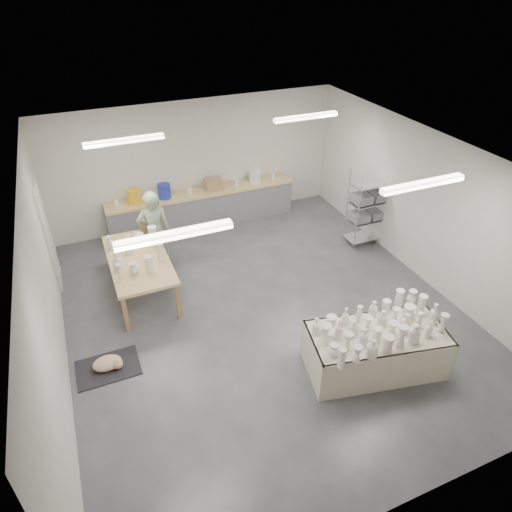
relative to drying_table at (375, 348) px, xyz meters
name	(u,v)px	position (x,y,z in m)	size (l,w,h in m)	color
room	(256,215)	(-1.20, 2.06, 1.62)	(8.00, 8.02, 3.00)	#424449
back_counter	(203,207)	(-1.10, 5.65, 0.05)	(4.60, 0.60, 1.24)	tan
wire_shelf	(368,207)	(2.11, 3.37, 0.48)	(0.88, 0.48, 1.80)	silver
drying_table	(375,348)	(0.00, 0.00, 0.00)	(2.32, 1.45, 1.13)	olive
work_table	(140,254)	(-2.99, 3.56, 0.40)	(1.09, 2.18, 1.17)	tan
rug	(108,368)	(-3.99, 1.66, -0.42)	(1.00, 0.70, 0.02)	black
cat	(109,363)	(-3.97, 1.65, -0.31)	(0.55, 0.48, 0.20)	white
potter	(155,232)	(-2.57, 4.15, 0.48)	(0.67, 0.44, 1.83)	#8EA37E
red_stool	(155,250)	(-2.57, 4.42, -0.11)	(0.47, 0.47, 0.36)	#AB182C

